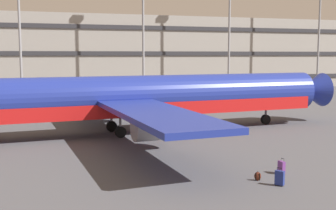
% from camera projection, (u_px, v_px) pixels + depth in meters
% --- Properties ---
extents(ground_plane, '(600.00, 600.00, 0.00)m').
position_uv_depth(ground_plane, '(130.00, 133.00, 35.80)').
color(ground_plane, '#4C4C51').
extents(terminal_structure, '(145.39, 21.29, 13.39)m').
position_uv_depth(terminal_structure, '(71.00, 53.00, 81.98)').
color(terminal_structure, gray).
rests_on(terminal_structure, ground_plane).
extents(airliner, '(40.12, 32.55, 9.97)m').
position_uv_depth(airliner, '(127.00, 99.00, 35.36)').
color(airliner, navy).
rests_on(airliner, ground_plane).
extents(light_mast_center_left, '(1.80, 0.50, 20.68)m').
position_uv_depth(light_mast_center_left, '(19.00, 16.00, 61.67)').
color(light_mast_center_left, gray).
rests_on(light_mast_center_left, ground_plane).
extents(light_mast_center_right, '(1.80, 0.50, 23.74)m').
position_uv_depth(light_mast_center_right, '(143.00, 9.00, 67.10)').
color(light_mast_center_right, gray).
rests_on(light_mast_center_right, ground_plane).
extents(light_mast_right, '(1.80, 0.50, 24.13)m').
position_uv_depth(light_mast_right, '(230.00, 10.00, 71.62)').
color(light_mast_right, gray).
rests_on(light_mast_right, ground_plane).
extents(light_mast_far_right, '(1.80, 0.50, 26.55)m').
position_uv_depth(light_mast_far_right, '(320.00, 6.00, 76.91)').
color(light_mast_far_right, gray).
rests_on(light_mast_far_right, ground_plane).
extents(suitcase_small, '(0.24, 0.46, 0.87)m').
position_uv_depth(suitcase_small, '(281.00, 167.00, 23.68)').
color(suitcase_small, '#72388C').
rests_on(suitcase_small, ground_plane).
extents(suitcase_upright, '(0.43, 0.49, 0.94)m').
position_uv_depth(suitcase_upright, '(280.00, 178.00, 21.53)').
color(suitcase_upright, navy).
rests_on(suitcase_upright, ground_plane).
extents(backpack_navy, '(0.41, 0.34, 0.51)m').
position_uv_depth(backpack_navy, '(258.00, 176.00, 22.44)').
color(backpack_navy, '#592619').
rests_on(backpack_navy, ground_plane).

